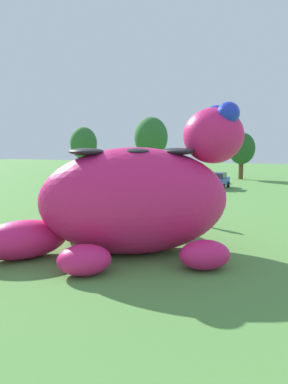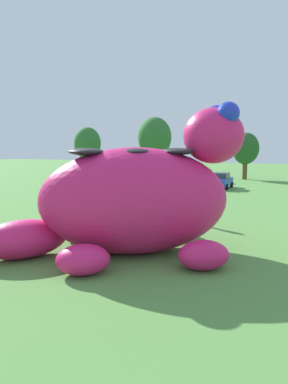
% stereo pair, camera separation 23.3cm
% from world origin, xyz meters
% --- Properties ---
extents(ground_plane, '(160.00, 160.00, 0.00)m').
position_xyz_m(ground_plane, '(0.00, 0.00, 0.00)').
color(ground_plane, '#568E42').
extents(giant_inflatable_creature, '(10.52, 10.66, 6.44)m').
position_xyz_m(giant_inflatable_creature, '(-0.39, -0.11, 2.35)').
color(giant_inflatable_creature, '#E01E6B').
rests_on(giant_inflatable_creature, ground).
extents(car_black, '(2.01, 4.14, 1.72)m').
position_xyz_m(car_black, '(-12.92, 23.91, 0.86)').
color(car_black, black).
rests_on(car_black, ground).
extents(car_orange, '(1.99, 4.12, 1.72)m').
position_xyz_m(car_orange, '(-8.68, 24.69, 0.86)').
color(car_orange, orange).
rests_on(car_orange, ground).
extents(car_white, '(1.96, 4.11, 1.72)m').
position_xyz_m(car_white, '(-4.67, 25.11, 0.86)').
color(car_white, white).
rests_on(car_white, ground).
extents(car_blue, '(2.11, 4.19, 1.72)m').
position_xyz_m(car_blue, '(-0.94, 24.32, 0.86)').
color(car_blue, '#2347B7').
rests_on(car_blue, ground).
extents(tree_far_left, '(4.20, 4.20, 7.45)m').
position_xyz_m(tree_far_left, '(-23.77, 34.60, 4.87)').
color(tree_far_left, brown).
rests_on(tree_far_left, ground).
extents(tree_left, '(4.91, 4.91, 8.71)m').
position_xyz_m(tree_left, '(-12.65, 35.06, 5.70)').
color(tree_left, brown).
rests_on(tree_left, ground).
extents(tree_mid_left, '(3.57, 3.57, 6.33)m').
position_xyz_m(tree_mid_left, '(0.21, 35.81, 4.14)').
color(tree_mid_left, brown).
rests_on(tree_mid_left, ground).
extents(spectator_near_inflatable, '(0.38, 0.26, 1.71)m').
position_xyz_m(spectator_near_inflatable, '(1.36, 6.00, 0.85)').
color(spectator_near_inflatable, black).
rests_on(spectator_near_inflatable, ground).
extents(spectator_mid_field, '(0.38, 0.26, 1.71)m').
position_xyz_m(spectator_mid_field, '(-5.99, 16.42, 0.85)').
color(spectator_mid_field, '#2D334C').
rests_on(spectator_mid_field, ground).
extents(spectator_wandering, '(0.38, 0.26, 1.71)m').
position_xyz_m(spectator_wandering, '(-9.75, 14.24, 0.85)').
color(spectator_wandering, black).
rests_on(spectator_wandering, ground).
extents(spectator_far_side, '(0.38, 0.26, 1.71)m').
position_xyz_m(spectator_far_side, '(-4.97, 7.41, 0.85)').
color(spectator_far_side, black).
rests_on(spectator_far_side, ground).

